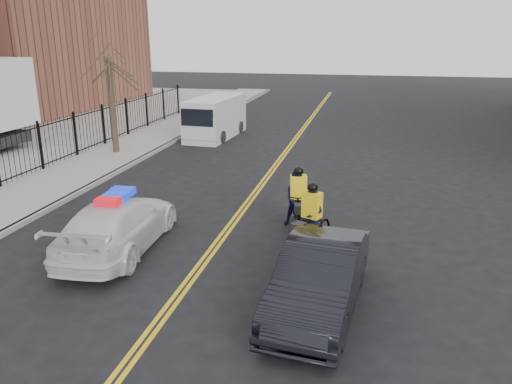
{
  "coord_description": "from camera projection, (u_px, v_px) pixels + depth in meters",
  "views": [
    {
      "loc": [
        3.74,
        -10.63,
        5.39
      ],
      "look_at": [
        0.9,
        1.87,
        1.3
      ],
      "focal_mm": 35.0,
      "sensor_mm": 36.0,
      "label": 1
    }
  ],
  "objects": [
    {
      "name": "iron_fence",
      "position": [
        62.0,
        141.0,
        21.33
      ],
      "size": [
        0.12,
        28.0,
        2.0
      ],
      "primitive_type": null,
      "color": "black",
      "rests_on": "ground"
    },
    {
      "name": "center_line_right",
      "position": [
        270.0,
        176.0,
        19.72
      ],
      "size": [
        0.1,
        60.0,
        0.01
      ],
      "primitive_type": "cube",
      "color": "gold",
      "rests_on": "ground"
    },
    {
      "name": "dark_sedan",
      "position": [
        319.0,
        278.0,
        10.01
      ],
      "size": [
        1.91,
        4.4,
        1.41
      ],
      "primitive_type": "imported",
      "rotation": [
        0.0,
        0.0,
        -0.1
      ],
      "color": "black",
      "rests_on": "ground"
    },
    {
      "name": "cargo_van",
      "position": [
        215.0,
        118.0,
        26.76
      ],
      "size": [
        2.21,
        5.21,
        2.14
      ],
      "rotation": [
        0.0,
        0.0,
        -0.06
      ],
      "color": "silver",
      "rests_on": "ground"
    },
    {
      "name": "curb",
      "position": [
        128.0,
        166.0,
        20.98
      ],
      "size": [
        0.2,
        60.0,
        0.15
      ],
      "primitive_type": "cube",
      "color": "gray",
      "rests_on": "ground"
    },
    {
      "name": "cyclist_far",
      "position": [
        298.0,
        203.0,
        14.45
      ],
      "size": [
        0.92,
        1.83,
        1.78
      ],
      "rotation": [
        0.0,
        0.0,
        0.23
      ],
      "color": "black",
      "rests_on": "ground"
    },
    {
      "name": "police_cruiser",
      "position": [
        118.0,
        224.0,
        12.87
      ],
      "size": [
        2.21,
        4.82,
        1.53
      ],
      "rotation": [
        0.0,
        0.0,
        3.21
      ],
      "color": "white",
      "rests_on": "ground"
    },
    {
      "name": "street_tree",
      "position": [
        110.0,
        77.0,
        22.12
      ],
      "size": [
        3.2,
        3.2,
        4.8
      ],
      "color": "#362B20",
      "rests_on": "sidewalk"
    },
    {
      "name": "cyclist_near",
      "position": [
        311.0,
        225.0,
        13.02
      ],
      "size": [
        1.29,
        1.9,
        1.76
      ],
      "rotation": [
        0.0,
        0.0,
        -0.41
      ],
      "color": "black",
      "rests_on": "ground"
    },
    {
      "name": "warehouse_far",
      "position": [
        11.0,
        11.0,
        37.33
      ],
      "size": [
        14.0,
        18.0,
        14.0
      ],
      "primitive_type": "cube",
      "color": "brown",
      "rests_on": "ground"
    },
    {
      "name": "center_line_left",
      "position": [
        266.0,
        176.0,
        19.75
      ],
      "size": [
        0.1,
        60.0,
        0.01
      ],
      "primitive_type": "cube",
      "color": "gold",
      "rests_on": "ground"
    },
    {
      "name": "sidewalk",
      "position": [
        96.0,
        164.0,
        21.3
      ],
      "size": [
        3.0,
        60.0,
        0.15
      ],
      "primitive_type": "cube",
      "color": "gray",
      "rests_on": "ground"
    },
    {
      "name": "ground",
      "position": [
        204.0,
        262.0,
        12.3
      ],
      "size": [
        120.0,
        120.0,
        0.0
      ],
      "primitive_type": "plane",
      "color": "black",
      "rests_on": "ground"
    }
  ]
}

